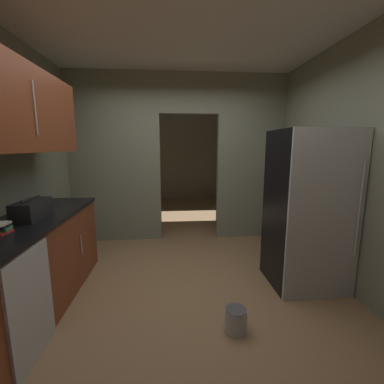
% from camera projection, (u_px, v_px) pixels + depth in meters
% --- Properties ---
extents(ground, '(20.00, 20.00, 0.00)m').
position_uv_depth(ground, '(185.00, 290.00, 2.84)').
color(ground, '#93704C').
extents(kitchen_overhead_slab, '(3.96, 7.42, 0.06)m').
position_uv_depth(kitchen_overhead_slab, '(181.00, 38.00, 2.86)').
color(kitchen_overhead_slab, silver).
extents(kitchen_partition, '(3.56, 0.12, 2.75)m').
position_uv_depth(kitchen_partition, '(176.00, 154.00, 4.26)').
color(kitchen_partition, gray).
rests_on(kitchen_partition, ground).
extents(adjoining_room_shell, '(3.56, 3.52, 2.75)m').
position_uv_depth(adjoining_room_shell, '(176.00, 155.00, 6.56)').
color(adjoining_room_shell, gray).
rests_on(adjoining_room_shell, ground).
extents(kitchen_flank_right, '(0.10, 4.21, 2.75)m').
position_uv_depth(kitchen_flank_right, '(384.00, 169.00, 2.36)').
color(kitchen_flank_right, gray).
rests_on(kitchen_flank_right, ground).
extents(refrigerator, '(0.77, 0.72, 1.75)m').
position_uv_depth(refrigerator, '(308.00, 210.00, 2.85)').
color(refrigerator, black).
rests_on(refrigerator, ground).
extents(lower_cabinet_run, '(0.63, 2.12, 0.91)m').
position_uv_depth(lower_cabinet_run, '(31.00, 267.00, 2.41)').
color(lower_cabinet_run, brown).
rests_on(lower_cabinet_run, ground).
extents(dishwasher, '(0.02, 0.56, 0.85)m').
position_uv_depth(dishwasher, '(32.00, 307.00, 1.86)').
color(dishwasher, '#B7BABC').
rests_on(dishwasher, ground).
extents(upper_cabinet_counterside, '(0.36, 1.91, 0.75)m').
position_uv_depth(upper_cabinet_counterside, '(13.00, 108.00, 2.16)').
color(upper_cabinet_counterside, brown).
extents(boombox, '(0.21, 0.43, 0.20)m').
position_uv_depth(boombox, '(32.00, 210.00, 2.38)').
color(boombox, black).
rests_on(boombox, lower_cabinet_run).
extents(book_stack, '(0.14, 0.16, 0.09)m').
position_uv_depth(book_stack, '(0.00, 228.00, 1.97)').
color(book_stack, red).
rests_on(book_stack, lower_cabinet_run).
extents(paint_can, '(0.19, 0.19, 0.20)m').
position_uv_depth(paint_can, '(236.00, 320.00, 2.20)').
color(paint_can, silver).
rests_on(paint_can, ground).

